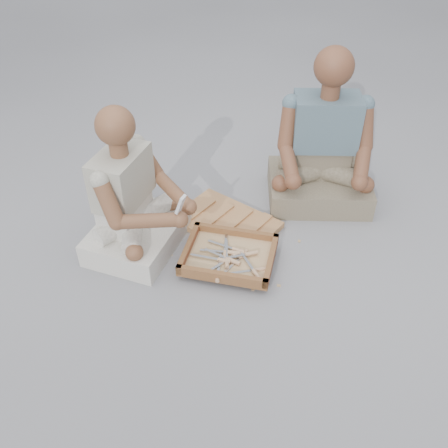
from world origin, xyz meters
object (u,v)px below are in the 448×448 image
at_px(tool_tray, 229,256).
at_px(craftsman, 132,204).
at_px(companion, 323,153).
at_px(carved_panel, 226,222).

relative_size(tool_tray, craftsman, 0.65).
bearing_deg(companion, craftsman, 25.03).
bearing_deg(carved_panel, companion, 51.13).
xyz_separation_m(carved_panel, craftsman, (-0.38, -0.37, 0.27)).
height_order(carved_panel, craftsman, craftsman).
bearing_deg(companion, tool_tray, 49.51).
relative_size(carved_panel, tool_tray, 1.05).
bearing_deg(tool_tray, craftsman, -172.68).
bearing_deg(companion, carved_panel, 28.33).
bearing_deg(craftsman, carved_panel, 129.55).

